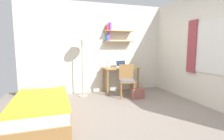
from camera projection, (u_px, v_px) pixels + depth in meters
The scene contains 11 objects.
ground_plane at pixel (123, 116), 3.48m from camera, with size 5.28×5.28×0.00m, color gray.
wall_back at pixel (99, 48), 5.21m from camera, with size 4.40×0.27×2.60m.
wall_right at pixel (208, 49), 3.93m from camera, with size 0.10×4.40×2.60m.
bed at pixel (42, 109), 3.20m from camera, with size 0.90×1.95×0.54m.
desk at pixel (120, 72), 5.18m from camera, with size 1.02×0.55×0.75m.
desk_chair at pixel (127, 79), 4.72m from camera, with size 0.50×0.49×0.87m.
standing_lamp at pixel (82, 39), 4.64m from camera, with size 0.39×0.39×1.75m.
laptop at pixel (121, 65), 5.22m from camera, with size 0.32×0.23×0.21m.
water_bottle at pixel (108, 64), 4.98m from camera, with size 0.07×0.07×0.21m, color silver.
book_stack at pixel (131, 66), 5.26m from camera, with size 0.19×0.22×0.06m.
handbag at pixel (138, 93), 4.60m from camera, with size 0.33×0.13×0.43m.
Camera 1 is at (-1.24, -3.09, 1.36)m, focal length 28.30 mm.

